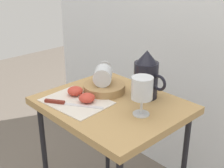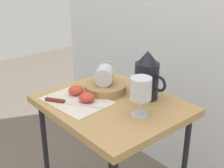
% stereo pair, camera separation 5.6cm
% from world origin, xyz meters
% --- Properties ---
extents(curtain_drape, '(2.40, 0.03, 1.84)m').
position_xyz_m(curtain_drape, '(0.00, 0.61, 0.92)').
color(curtain_drape, white).
rests_on(curtain_drape, ground_plane).
extents(table, '(0.57, 0.48, 0.72)m').
position_xyz_m(table, '(0.00, 0.00, 0.64)').
color(table, tan).
rests_on(table, ground_plane).
extents(linen_napkin, '(0.28, 0.22, 0.00)m').
position_xyz_m(linen_napkin, '(-0.10, -0.11, 0.72)').
color(linen_napkin, silver).
rests_on(linen_napkin, table).
extents(basket_tray, '(0.18, 0.18, 0.03)m').
position_xyz_m(basket_tray, '(-0.10, 0.05, 0.73)').
color(basket_tray, '#AD8451').
rests_on(basket_tray, table).
extents(pitcher, '(0.15, 0.10, 0.20)m').
position_xyz_m(pitcher, '(0.06, 0.14, 0.80)').
color(pitcher, black).
rests_on(pitcher, table).
extents(wine_glass_upright, '(0.08, 0.08, 0.15)m').
position_xyz_m(wine_glass_upright, '(0.15, 0.01, 0.82)').
color(wine_glass_upright, silver).
rests_on(wine_glass_upright, table).
extents(wine_glass_tipped_near, '(0.16, 0.16, 0.08)m').
position_xyz_m(wine_glass_tipped_near, '(-0.11, 0.05, 0.79)').
color(wine_glass_tipped_near, silver).
rests_on(wine_glass_tipped_near, basket_tray).
extents(apple_half_left, '(0.07, 0.07, 0.04)m').
position_xyz_m(apple_half_left, '(-0.15, -0.07, 0.74)').
color(apple_half_left, '#CC3D2D').
rests_on(apple_half_left, linen_napkin).
extents(apple_half_right, '(0.07, 0.07, 0.04)m').
position_xyz_m(apple_half_right, '(-0.06, -0.08, 0.74)').
color(apple_half_right, '#CC3D2D').
rests_on(apple_half_right, linen_napkin).
extents(knife, '(0.21, 0.14, 0.01)m').
position_xyz_m(knife, '(-0.11, -0.16, 0.72)').
color(knife, silver).
rests_on(knife, linen_napkin).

